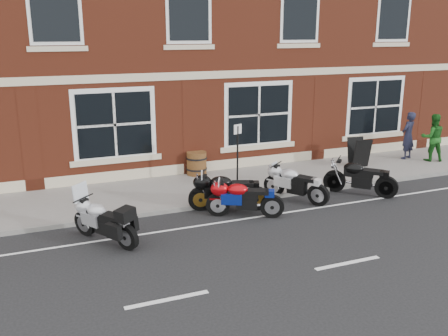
{
  "coord_description": "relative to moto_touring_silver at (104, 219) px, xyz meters",
  "views": [
    {
      "loc": [
        -6.14,
        -11.03,
        4.81
      ],
      "look_at": [
        -0.99,
        1.6,
        1.04
      ],
      "focal_mm": 40.0,
      "sensor_mm": 36.0,
      "label": 1
    }
  ],
  "objects": [
    {
      "name": "ground",
      "position": [
        4.63,
        -0.14,
        -0.55
      ],
      "size": [
        80.0,
        80.0,
        0.0
      ],
      "primitive_type": "plane",
      "color": "black",
      "rests_on": "ground"
    },
    {
      "name": "sidewalk",
      "position": [
        4.63,
        2.86,
        -0.49
      ],
      "size": [
        30.0,
        3.0,
        0.12
      ],
      "primitive_type": "cube",
      "color": "slate",
      "rests_on": "ground"
    },
    {
      "name": "kerb",
      "position": [
        4.63,
        1.28,
        -0.49
      ],
      "size": [
        30.0,
        0.16,
        0.12
      ],
      "primitive_type": "cube",
      "color": "slate",
      "rests_on": "ground"
    },
    {
      "name": "pub_building",
      "position": [
        4.63,
        10.36,
        5.45
      ],
      "size": [
        24.0,
        12.0,
        12.0
      ],
      "primitive_type": "cube",
      "color": "maroon",
      "rests_on": "ground"
    },
    {
      "name": "moto_touring_silver",
      "position": [
        0.0,
        0.0,
        0.0
      ],
      "size": [
        1.22,
        1.81,
        1.36
      ],
      "rotation": [
        0.0,
        0.0,
        0.57
      ],
      "color": "black",
      "rests_on": "ground"
    },
    {
      "name": "moto_sport_red",
      "position": [
        3.7,
        0.26,
        -0.01
      ],
      "size": [
        1.91,
        1.07,
        0.94
      ],
      "rotation": [
        0.0,
        0.0,
        1.1
      ],
      "color": "black",
      "rests_on": "ground"
    },
    {
      "name": "moto_sport_black",
      "position": [
        3.48,
        0.88,
        0.02
      ],
      "size": [
        2.13,
        0.93,
        1.0
      ],
      "rotation": [
        0.0,
        0.0,
        1.2
      ],
      "color": "black",
      "rests_on": "ground"
    },
    {
      "name": "moto_sport_silver",
      "position": [
        5.64,
        0.9,
        -0.01
      ],
      "size": [
        1.21,
        1.87,
        0.95
      ],
      "rotation": [
        0.0,
        0.0,
        0.55
      ],
      "color": "black",
      "rests_on": "ground"
    },
    {
      "name": "moto_naked_black",
      "position": [
        7.7,
        0.65,
        0.02
      ],
      "size": [
        1.63,
        1.7,
        1.0
      ],
      "rotation": [
        0.0,
        0.0,
        0.76
      ],
      "color": "black",
      "rests_on": "ground"
    },
    {
      "name": "pedestrian_left",
      "position": [
        11.81,
        3.21,
        0.46
      ],
      "size": [
        0.75,
        0.62,
        1.78
      ],
      "primitive_type": "imported",
      "rotation": [
        0.0,
        0.0,
        3.49
      ],
      "color": "black",
      "rests_on": "sidewalk"
    },
    {
      "name": "pedestrian_right",
      "position": [
        12.44,
        2.63,
        0.45
      ],
      "size": [
        1.04,
        0.94,
        1.76
      ],
      "primitive_type": "imported",
      "rotation": [
        0.0,
        0.0,
        2.74
      ],
      "color": "#175317",
      "rests_on": "sidewalk"
    },
    {
      "name": "a_board_sign",
      "position": [
        9.42,
        2.95,
        0.09
      ],
      "size": [
        0.67,
        0.5,
        1.04
      ],
      "primitive_type": null,
      "rotation": [
        0.0,
        0.0,
        -0.14
      ],
      "color": "black",
      "rests_on": "sidewalk"
    },
    {
      "name": "barrel_planter",
      "position": [
        3.74,
        4.16,
        -0.04
      ],
      "size": [
        0.7,
        0.7,
        0.78
      ],
      "color": "#513515",
      "rests_on": "sidewalk"
    },
    {
      "name": "parking_sign",
      "position": [
        4.31,
        2.06,
        0.74
      ],
      "size": [
        0.28,
        0.11,
        2.03
      ],
      "rotation": [
        0.0,
        0.0,
        0.31
      ],
      "color": "black",
      "rests_on": "sidewalk"
    }
  ]
}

